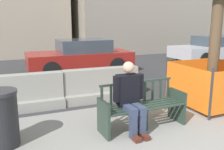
# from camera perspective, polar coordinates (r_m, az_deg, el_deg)

# --- Properties ---
(street_asphalt) EXTENTS (120.00, 12.00, 0.01)m
(street_asphalt) POSITION_cam_1_polar(r_m,az_deg,el_deg) (11.89, -9.85, 2.24)
(street_asphalt) COLOR #333335
(street_asphalt) RESTS_ON ground
(street_bench) EXTENTS (1.70, 0.57, 0.88)m
(street_bench) POSITION_cam_1_polar(r_m,az_deg,el_deg) (4.88, 6.90, -7.46)
(street_bench) COLOR #28382D
(street_bench) RESTS_ON ground
(seated_person) EXTENTS (0.58, 0.73, 1.31)m
(seated_person) POSITION_cam_1_polar(r_m,az_deg,el_deg) (4.59, 4.17, -4.79)
(seated_person) COLOR black
(seated_person) RESTS_ON ground
(jersey_barrier_centre) EXTENTS (2.02, 0.74, 0.84)m
(jersey_barrier_centre) POSITION_cam_1_polar(r_m,az_deg,el_deg) (6.55, -2.46, -2.74)
(jersey_barrier_centre) COLOR gray
(jersey_barrier_centre) RESTS_ON ground
(jersey_barrier_left) EXTENTS (2.01, 0.73, 0.84)m
(jersey_barrier_left) POSITION_cam_1_polar(r_m,az_deg,el_deg) (6.17, -20.38, -4.46)
(jersey_barrier_left) COLOR gray
(jersey_barrier_left) RESTS_ON ground
(construction_fence) EXTENTS (1.60, 1.60, 1.11)m
(construction_fence) POSITION_cam_1_polar(r_m,az_deg,el_deg) (6.57, 21.77, -1.65)
(construction_fence) COLOR #2D2D33
(construction_fence) RESTS_ON ground
(car_sedan_mid) EXTENTS (4.35, 1.94, 1.30)m
(car_sedan_mid) POSITION_cam_1_polar(r_m,az_deg,el_deg) (13.67, 22.32, 5.55)
(car_sedan_mid) COLOR #B7B7BC
(car_sedan_mid) RESTS_ON ground
(car_sedan_far) EXTENTS (4.10, 1.99, 1.32)m
(car_sedan_far) POSITION_cam_1_polar(r_m,az_deg,el_deg) (10.15, -7.20, 4.40)
(car_sedan_far) COLOR maroon
(car_sedan_far) RESTS_ON ground
(trash_bin) EXTENTS (0.56, 0.56, 0.95)m
(trash_bin) POSITION_cam_1_polar(r_m,az_deg,el_deg) (4.50, -24.00, -9.08)
(trash_bin) COLOR #232326
(trash_bin) RESTS_ON ground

